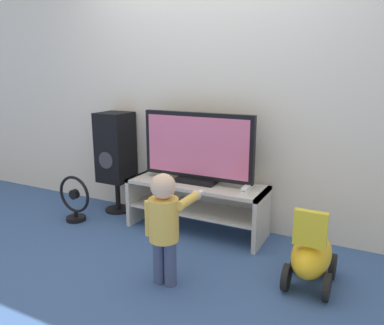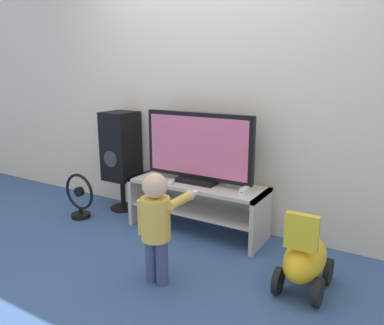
{
  "view_description": "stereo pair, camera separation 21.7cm",
  "coord_description": "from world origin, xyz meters",
  "px_view_note": "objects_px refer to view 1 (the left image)",
  "views": [
    {
      "loc": [
        1.4,
        -2.62,
        1.41
      ],
      "look_at": [
        0.0,
        0.13,
        0.65
      ],
      "focal_mm": 35.0,
      "sensor_mm": 36.0,
      "label": 1
    },
    {
      "loc": [
        1.59,
        -2.51,
        1.41
      ],
      "look_at": [
        0.0,
        0.13,
        0.65
      ],
      "focal_mm": 35.0,
      "sensor_mm": 36.0,
      "label": 2
    }
  ],
  "objects_px": {
    "ride_on_toy": "(311,255)",
    "remote_secondary": "(171,183)",
    "remote_primary": "(154,179)",
    "floor_fan": "(75,200)",
    "television": "(197,149)",
    "child": "(165,220)",
    "speaker_tower": "(116,149)",
    "game_console": "(247,188)"
  },
  "relations": [
    {
      "from": "television",
      "to": "ride_on_toy",
      "type": "bearing_deg",
      "value": -23.1
    },
    {
      "from": "floor_fan",
      "to": "speaker_tower",
      "type": "bearing_deg",
      "value": 64.08
    },
    {
      "from": "game_console",
      "to": "speaker_tower",
      "type": "xyz_separation_m",
      "value": [
        -1.42,
        0.11,
        0.17
      ]
    },
    {
      "from": "remote_primary",
      "to": "floor_fan",
      "type": "height_order",
      "value": "remote_primary"
    },
    {
      "from": "child",
      "to": "ride_on_toy",
      "type": "bearing_deg",
      "value": 25.76
    },
    {
      "from": "remote_secondary",
      "to": "ride_on_toy",
      "type": "height_order",
      "value": "ride_on_toy"
    },
    {
      "from": "floor_fan",
      "to": "remote_primary",
      "type": "bearing_deg",
      "value": 15.32
    },
    {
      "from": "remote_secondary",
      "to": "child",
      "type": "relative_size",
      "value": 0.17
    },
    {
      "from": "remote_secondary",
      "to": "remote_primary",
      "type": "bearing_deg",
      "value": 170.94
    },
    {
      "from": "speaker_tower",
      "to": "ride_on_toy",
      "type": "relative_size",
      "value": 1.77
    },
    {
      "from": "floor_fan",
      "to": "ride_on_toy",
      "type": "xyz_separation_m",
      "value": [
        2.22,
        -0.12,
        0.01
      ]
    },
    {
      "from": "television",
      "to": "floor_fan",
      "type": "xyz_separation_m",
      "value": [
        -1.14,
        -0.34,
        -0.55
      ]
    },
    {
      "from": "remote_primary",
      "to": "speaker_tower",
      "type": "distance_m",
      "value": 0.64
    },
    {
      "from": "child",
      "to": "floor_fan",
      "type": "height_order",
      "value": "child"
    },
    {
      "from": "game_console",
      "to": "remote_secondary",
      "type": "height_order",
      "value": "game_console"
    },
    {
      "from": "television",
      "to": "remote_secondary",
      "type": "relative_size",
      "value": 7.65
    },
    {
      "from": "remote_secondary",
      "to": "ride_on_toy",
      "type": "distance_m",
      "value": 1.32
    },
    {
      "from": "television",
      "to": "game_console",
      "type": "xyz_separation_m",
      "value": [
        0.48,
        -0.04,
        -0.28
      ]
    },
    {
      "from": "game_console",
      "to": "remote_primary",
      "type": "relative_size",
      "value": 1.37
    },
    {
      "from": "television",
      "to": "child",
      "type": "relative_size",
      "value": 1.32
    },
    {
      "from": "ride_on_toy",
      "to": "television",
      "type": "bearing_deg",
      "value": 156.9
    },
    {
      "from": "remote_secondary",
      "to": "television",
      "type": "bearing_deg",
      "value": 41.01
    },
    {
      "from": "child",
      "to": "speaker_tower",
      "type": "bearing_deg",
      "value": 140.36
    },
    {
      "from": "television",
      "to": "remote_secondary",
      "type": "height_order",
      "value": "television"
    },
    {
      "from": "floor_fan",
      "to": "game_console",
      "type": "bearing_deg",
      "value": 10.32
    },
    {
      "from": "television",
      "to": "speaker_tower",
      "type": "bearing_deg",
      "value": 176.02
    },
    {
      "from": "speaker_tower",
      "to": "child",
      "type": "bearing_deg",
      "value": -39.64
    },
    {
      "from": "ride_on_toy",
      "to": "remote_secondary",
      "type": "bearing_deg",
      "value": 166.46
    },
    {
      "from": "game_console",
      "to": "remote_primary",
      "type": "bearing_deg",
      "value": -174.43
    },
    {
      "from": "ride_on_toy",
      "to": "remote_primary",
      "type": "bearing_deg",
      "value": 167.03
    },
    {
      "from": "television",
      "to": "child",
      "type": "xyz_separation_m",
      "value": [
        0.2,
        -0.88,
        -0.3
      ]
    },
    {
      "from": "ride_on_toy",
      "to": "child",
      "type": "bearing_deg",
      "value": -154.24
    },
    {
      "from": "remote_secondary",
      "to": "ride_on_toy",
      "type": "relative_size",
      "value": 0.23
    },
    {
      "from": "remote_secondary",
      "to": "ride_on_toy",
      "type": "xyz_separation_m",
      "value": [
        1.26,
        -0.3,
        -0.25
      ]
    },
    {
      "from": "game_console",
      "to": "ride_on_toy",
      "type": "distance_m",
      "value": 0.77
    },
    {
      "from": "child",
      "to": "game_console",
      "type": "bearing_deg",
      "value": 71.73
    },
    {
      "from": "television",
      "to": "speaker_tower",
      "type": "distance_m",
      "value": 0.95
    },
    {
      "from": "game_console",
      "to": "ride_on_toy",
      "type": "xyz_separation_m",
      "value": [
        0.6,
        -0.41,
        -0.26
      ]
    },
    {
      "from": "floor_fan",
      "to": "remote_secondary",
      "type": "bearing_deg",
      "value": 10.74
    },
    {
      "from": "child",
      "to": "speaker_tower",
      "type": "relative_size",
      "value": 0.76
    },
    {
      "from": "remote_secondary",
      "to": "floor_fan",
      "type": "xyz_separation_m",
      "value": [
        -0.96,
        -0.18,
        -0.26
      ]
    },
    {
      "from": "child",
      "to": "speaker_tower",
      "type": "height_order",
      "value": "speaker_tower"
    }
  ]
}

